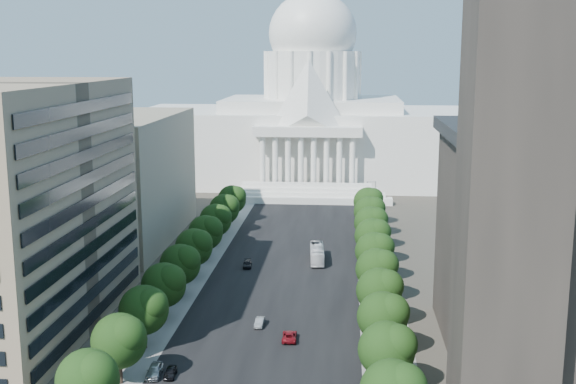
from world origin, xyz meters
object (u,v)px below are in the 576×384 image
(car_parked, at_px, (154,371))
(city_bus, at_px, (317,254))
(car_silver, at_px, (260,322))
(car_dark_a, at_px, (170,372))
(car_dark_b, at_px, (247,264))
(car_red, at_px, (289,336))

(car_parked, height_order, city_bus, city_bus)
(car_silver, xyz_separation_m, city_bus, (7.82, 38.58, 1.04))
(car_dark_a, height_order, car_silver, car_dark_a)
(car_dark_b, distance_m, car_parked, 53.07)
(car_dark_a, relative_size, car_dark_b, 0.86)
(car_parked, bearing_deg, car_dark_b, 80.15)
(car_silver, bearing_deg, city_bus, 80.70)
(car_dark_a, relative_size, car_silver, 0.97)
(car_silver, distance_m, car_parked, 23.49)
(car_red, xyz_separation_m, city_bus, (2.42, 44.20, 1.01))
(car_dark_a, xyz_separation_m, car_silver, (10.14, 19.98, -0.00))
(city_bus, bearing_deg, car_dark_b, -161.84)
(car_dark_a, relative_size, car_parked, 0.80)
(car_red, relative_size, car_parked, 1.02)
(car_dark_a, bearing_deg, car_silver, 59.97)
(car_dark_a, bearing_deg, car_dark_b, 83.08)
(car_dark_b, bearing_deg, car_red, -77.99)
(car_red, bearing_deg, car_parked, 36.67)
(car_silver, distance_m, car_red, 7.80)
(car_dark_a, xyz_separation_m, car_parked, (-2.26, 0.03, 0.16))
(car_dark_a, bearing_deg, car_red, 39.61)
(car_red, height_order, city_bus, city_bus)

